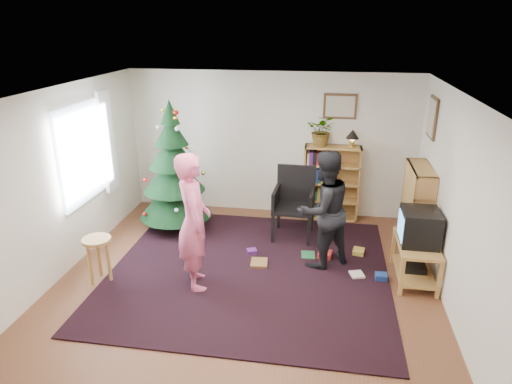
# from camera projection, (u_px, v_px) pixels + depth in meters

# --- Properties ---
(floor) EXTENTS (5.00, 5.00, 0.00)m
(floor) POSITION_uv_depth(u_px,v_px,m) (246.00, 282.00, 6.11)
(floor) COLOR brown
(floor) RESTS_ON ground
(ceiling) EXTENTS (5.00, 5.00, 0.00)m
(ceiling) POSITION_uv_depth(u_px,v_px,m) (244.00, 93.00, 5.22)
(ceiling) COLOR white
(ceiling) RESTS_ON wall_back
(wall_back) EXTENTS (5.00, 0.02, 2.50)m
(wall_back) POSITION_uv_depth(u_px,v_px,m) (271.00, 144.00, 7.97)
(wall_back) COLOR silver
(wall_back) RESTS_ON floor
(wall_front) EXTENTS (5.00, 0.02, 2.50)m
(wall_front) POSITION_uv_depth(u_px,v_px,m) (183.00, 315.00, 3.36)
(wall_front) COLOR silver
(wall_front) RESTS_ON floor
(wall_left) EXTENTS (0.02, 5.00, 2.50)m
(wall_left) POSITION_uv_depth(u_px,v_px,m) (60.00, 184.00, 6.04)
(wall_left) COLOR silver
(wall_left) RESTS_ON floor
(wall_right) EXTENTS (0.02, 5.00, 2.50)m
(wall_right) POSITION_uv_depth(u_px,v_px,m) (456.00, 207.00, 5.29)
(wall_right) COLOR silver
(wall_right) RESTS_ON floor
(rug) EXTENTS (3.80, 3.60, 0.02)m
(rug) POSITION_uv_depth(u_px,v_px,m) (250.00, 270.00, 6.38)
(rug) COLOR black
(rug) RESTS_ON floor
(window_pane) EXTENTS (0.04, 1.20, 1.40)m
(window_pane) POSITION_uv_depth(u_px,v_px,m) (82.00, 154.00, 6.50)
(window_pane) COLOR silver
(window_pane) RESTS_ON wall_left
(curtain) EXTENTS (0.06, 0.35, 1.60)m
(curtain) POSITION_uv_depth(u_px,v_px,m) (108.00, 142.00, 7.14)
(curtain) COLOR white
(curtain) RESTS_ON wall_left
(picture_back) EXTENTS (0.55, 0.03, 0.42)m
(picture_back) POSITION_uv_depth(u_px,v_px,m) (340.00, 106.00, 7.53)
(picture_back) COLOR #4C3319
(picture_back) RESTS_ON wall_back
(picture_right) EXTENTS (0.03, 0.50, 0.60)m
(picture_right) POSITION_uv_depth(u_px,v_px,m) (433.00, 117.00, 6.66)
(picture_right) COLOR #4C3319
(picture_right) RESTS_ON wall_right
(christmas_tree) EXTENTS (1.18, 1.18, 2.15)m
(christmas_tree) POSITION_uv_depth(u_px,v_px,m) (174.00, 177.00, 7.40)
(christmas_tree) COLOR #3F2816
(christmas_tree) RESTS_ON rug
(bookshelf_back) EXTENTS (0.95, 0.30, 1.30)m
(bookshelf_back) POSITION_uv_depth(u_px,v_px,m) (331.00, 182.00, 7.87)
(bookshelf_back) COLOR #AE763E
(bookshelf_back) RESTS_ON floor
(bookshelf_right) EXTENTS (0.30, 0.95, 1.30)m
(bookshelf_right) POSITION_uv_depth(u_px,v_px,m) (416.00, 208.00, 6.79)
(bookshelf_right) COLOR #AE763E
(bookshelf_right) RESTS_ON floor
(tv_stand) EXTENTS (0.51, 0.92, 0.55)m
(tv_stand) POSITION_uv_depth(u_px,v_px,m) (415.00, 257.00, 6.06)
(tv_stand) COLOR #AE763E
(tv_stand) RESTS_ON floor
(crt_tv) EXTENTS (0.48, 0.52, 0.45)m
(crt_tv) POSITION_uv_depth(u_px,v_px,m) (419.00, 227.00, 5.90)
(crt_tv) COLOR black
(crt_tv) RESTS_ON tv_stand
(armchair) EXTENTS (0.64, 0.64, 1.13)m
(armchair) POSITION_uv_depth(u_px,v_px,m) (294.00, 199.00, 7.27)
(armchair) COLOR black
(armchair) RESTS_ON rug
(stool) EXTENTS (0.38, 0.38, 0.63)m
(stool) POSITION_uv_depth(u_px,v_px,m) (98.00, 248.00, 5.97)
(stool) COLOR #AE763E
(stool) RESTS_ON floor
(person_standing) EXTENTS (0.66, 0.78, 1.81)m
(person_standing) POSITION_uv_depth(u_px,v_px,m) (194.00, 222.00, 5.73)
(person_standing) COLOR #D35479
(person_standing) RESTS_ON rug
(person_by_chair) EXTENTS (1.04, 1.00, 1.68)m
(person_by_chair) POSITION_uv_depth(u_px,v_px,m) (323.00, 210.00, 6.25)
(person_by_chair) COLOR black
(person_by_chair) RESTS_ON rug
(potted_plant) EXTENTS (0.53, 0.48, 0.53)m
(potted_plant) POSITION_uv_depth(u_px,v_px,m) (322.00, 131.00, 7.58)
(potted_plant) COLOR gray
(potted_plant) RESTS_ON bookshelf_back
(table_lamp) EXTENTS (0.22, 0.22, 0.30)m
(table_lamp) POSITION_uv_depth(u_px,v_px,m) (352.00, 135.00, 7.53)
(table_lamp) COLOR #A57F33
(table_lamp) RESTS_ON bookshelf_back
(floor_clutter) EXTENTS (2.04, 0.88, 0.08)m
(floor_clutter) POSITION_uv_depth(u_px,v_px,m) (319.00, 261.00, 6.56)
(floor_clutter) COLOR #A51E19
(floor_clutter) RESTS_ON rug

